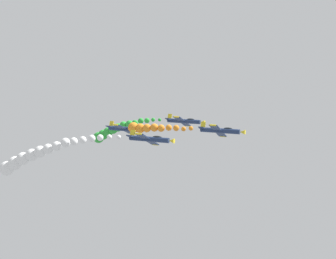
% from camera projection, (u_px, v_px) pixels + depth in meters
% --- Properties ---
extents(airplane_lead, '(8.85, 10.35, 4.29)m').
position_uv_depth(airplane_lead, '(221.00, 131.00, 98.14)').
color(airplane_lead, navy).
extents(smoke_trail_lead, '(2.62, 16.66, 2.63)m').
position_uv_depth(smoke_trail_lead, '(148.00, 128.00, 104.96)').
color(smoke_trail_lead, orange).
extents(airplane_left_inner, '(8.98, 10.35, 3.96)m').
position_uv_depth(airplane_left_inner, '(184.00, 121.00, 114.45)').
color(airplane_left_inner, navy).
extents(smoke_trail_left_inner, '(5.44, 23.02, 8.87)m').
position_uv_depth(smoke_trail_left_inner, '(112.00, 131.00, 125.71)').
color(smoke_trail_left_inner, green).
extents(airplane_right_inner, '(8.87, 10.35, 4.24)m').
position_uv_depth(airplane_right_inner, '(150.00, 139.00, 92.81)').
color(airplane_right_inner, navy).
extents(smoke_trail_right_inner, '(4.87, 31.64, 11.50)m').
position_uv_depth(smoke_trail_right_inner, '(33.00, 156.00, 103.44)').
color(smoke_trail_right_inner, white).
extents(airplane_left_outer, '(9.00, 10.35, 3.91)m').
position_uv_depth(airplane_left_outer, '(126.00, 129.00, 107.54)').
color(airplane_left_outer, navy).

